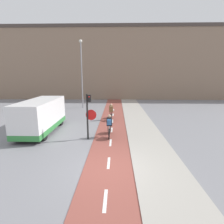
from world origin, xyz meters
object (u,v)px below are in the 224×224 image
object	(u,v)px
traffic_light_pole	(89,112)
street_lamp_far	(82,68)
van	(41,116)
cyclist_near	(109,126)
cyclist_far	(111,113)

from	to	relation	value
traffic_light_pole	street_lamp_far	size ratio (longest dim) A/B	0.36
van	cyclist_near	bearing A→B (deg)	-10.36
traffic_light_pole	van	world-z (taller)	traffic_light_pole
traffic_light_pole	street_lamp_far	xyz separation A→B (m)	(-2.46, 10.73, 2.99)
cyclist_far	van	distance (m)	6.08
cyclist_far	van	size ratio (longest dim) A/B	0.33
street_lamp_far	cyclist_near	xyz separation A→B (m)	(3.74, -10.21, -4.09)
street_lamp_far	cyclist_far	distance (m)	8.02
street_lamp_far	cyclist_far	size ratio (longest dim) A/B	4.66
street_lamp_far	cyclist_far	world-z (taller)	street_lamp_far
cyclist_near	cyclist_far	size ratio (longest dim) A/B	1.02
traffic_light_pole	van	bearing A→B (deg)	158.85
cyclist_near	cyclist_far	bearing A→B (deg)	90.35
street_lamp_far	cyclist_far	bearing A→B (deg)	-57.30
street_lamp_far	traffic_light_pole	bearing A→B (deg)	-77.09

